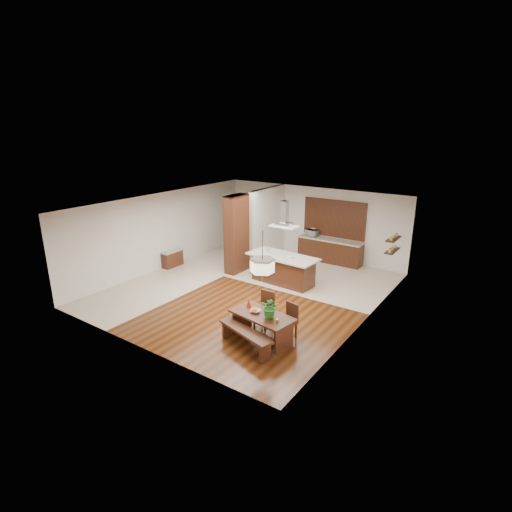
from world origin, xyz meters
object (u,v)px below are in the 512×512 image
Objects in this scene: range_hood at (284,214)px; pendant_lantern at (262,256)px; dining_chair_right at (287,321)px; dining_bench at (246,339)px; hallway_console at (172,259)px; fruit_bowl at (255,311)px; dining_chair_left at (264,310)px; island_cup at (292,257)px; microwave at (312,233)px; foliage_plant at (270,307)px; dining_table at (262,321)px; kitchen_island at (283,269)px.

pendant_lantern is at bearing -66.80° from range_hood.
range_hood is at bearing 133.82° from dining_chair_right.
dining_chair_right reaches higher than dining_bench.
dining_chair_right is at bearing -18.67° from hallway_console.
dining_chair_right is 0.87m from fruit_bowl.
pendant_lantern is at bearing -23.71° from hallway_console.
dining_chair_left is 1.09× the size of dining_chair_right.
island_cup is 0.24× the size of microwave.
fruit_bowl reaches higher than hallway_console.
foliage_plant is 0.53m from fruit_bowl.
pendant_lantern is at bearing -127.12° from dining_chair_right.
dining_table is 4.38m from range_hood.
fruit_bowl is 3.84m from kitchen_island.
fruit_bowl is (-0.21, -0.00, -1.52)m from pendant_lantern.
hallway_console is 5.69m from microwave.
dining_table is 1.04× the size of dining_bench.
microwave is at bearing 98.44° from range_hood.
dining_chair_right is 0.36× the size of kitchen_island.
microwave is (-1.99, 6.61, 0.58)m from dining_table.
fruit_bowl is (-0.47, 0.02, -0.24)m from foliage_plant.
foliage_plant is (6.24, -2.65, 0.65)m from hallway_console.
hallway_console is 6.81m from foliage_plant.
island_cup is (-0.94, 3.52, 0.34)m from fruit_bowl.
dining_chair_right is at bearing -53.74° from kitchen_island.
kitchen_island is at bearing 113.22° from pendant_lantern.
dining_table is at bearing 0.00° from pendant_lantern.
foliage_plant reaches higher than island_cup.
dining_chair_right reaches higher than hallway_console.
microwave reaches higher than dining_bench.
range_hood is at bearing 112.80° from dining_chair_left.
dining_bench is at bearing -98.88° from dining_table.
foliage_plant is at bearing -60.09° from kitchen_island.
dining_bench is at bearing -108.38° from dining_chair_right.
foliage_plant is (0.35, 0.58, 0.73)m from dining_bench.
dining_chair_right is at bearing 41.83° from dining_table.
island_cup reaches higher than dining_chair_left.
pendant_lantern is at bearing 175.71° from foliage_plant.
dining_table is 0.52m from foliage_plant.
kitchen_island is (-1.45, 4.19, 0.28)m from dining_bench.
hallway_console is 0.49× the size of dining_table.
range_hood is (0.00, 0.00, 1.94)m from kitchen_island.
pendant_lantern reaches higher than foliage_plant.
dining_chair_left is at bearing 135.08° from foliage_plant.
island_cup is at bearing 104.90° from fruit_bowl.
dining_table reaches higher than dining_bench.
fruit_bowl is at bearing -66.25° from kitchen_island.
dining_table is at bearing -127.12° from dining_chair_right.
fruit_bowl is 0.10× the size of kitchen_island.
dining_chair_left is 0.96m from foliage_plant.
island_cup is at bearing 108.10° from pendant_lantern.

